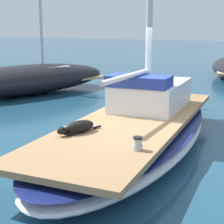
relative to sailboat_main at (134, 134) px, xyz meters
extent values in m
plane|color=navy|center=(0.00, 0.00, -0.34)|extent=(120.00, 120.00, 0.00)
ellipsoid|color=white|center=(0.00, 0.00, -0.06)|extent=(2.98, 7.35, 0.56)
ellipsoid|color=navy|center=(0.00, 0.00, 0.12)|extent=(2.99, 7.39, 0.08)
cube|color=#A37A51|center=(0.00, 0.00, 0.27)|extent=(2.49, 6.75, 0.10)
cylinder|color=silver|center=(-0.06, -0.20, 1.22)|extent=(0.10, 2.20, 0.10)
cube|color=silver|center=(-0.08, 1.20, 0.62)|extent=(1.55, 2.29, 0.60)
cube|color=navy|center=(-0.08, 0.43, 1.04)|extent=(1.37, 0.79, 0.24)
ellipsoid|color=black|center=(-0.46, -1.37, 0.43)|extent=(0.47, 0.65, 0.22)
ellipsoid|color=black|center=(-0.61, -1.71, 0.42)|extent=(0.20, 0.23, 0.13)
cone|color=black|center=(-0.56, -1.73, 0.48)|extent=(0.05, 0.05, 0.05)
cone|color=black|center=(-0.65, -1.69, 0.48)|extent=(0.05, 0.05, 0.05)
cylinder|color=black|center=(-0.49, -1.59, 0.35)|extent=(0.12, 0.19, 0.06)
cylinder|color=black|center=(-0.60, -1.54, 0.35)|extent=(0.12, 0.19, 0.06)
cylinder|color=black|center=(-0.31, -1.01, 0.35)|extent=(0.11, 0.18, 0.04)
cylinder|color=#B7B7BC|center=(0.84, -1.77, 0.36)|extent=(0.16, 0.16, 0.08)
cylinder|color=#B7B7BC|center=(0.84, -1.77, 0.45)|extent=(0.13, 0.13, 0.10)
cylinder|color=black|center=(0.84, -1.77, 0.52)|extent=(0.15, 0.15, 0.03)
torus|color=beige|center=(-0.50, -1.03, 0.35)|extent=(0.32, 0.32, 0.04)
ellipsoid|color=black|center=(-6.17, 4.01, 0.22)|extent=(4.48, 7.35, 1.11)
cube|color=tan|center=(-6.17, 4.01, 0.11)|extent=(3.83, 6.54, 0.08)
cube|color=silver|center=(-5.99, 4.50, 0.41)|extent=(1.85, 2.39, 0.52)
camera|label=1|loc=(2.93, -6.71, 2.19)|focal=58.55mm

